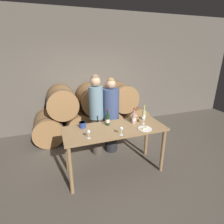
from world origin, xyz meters
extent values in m
plane|color=#564F44|center=(0.00, 0.00, 0.00)|extent=(10.00, 10.00, 0.00)
cube|color=#60594F|center=(0.00, 2.31, 1.60)|extent=(10.00, 0.12, 3.20)
cylinder|color=#9E7042|center=(-1.16, 1.70, 0.36)|extent=(0.72, 0.97, 0.72)
cylinder|color=#2D2D33|center=(-1.16, 1.40, 0.36)|extent=(0.73, 0.02, 0.73)
cylinder|color=#2D2D33|center=(-1.16, 2.01, 0.36)|extent=(0.73, 0.03, 0.73)
cylinder|color=#9E7042|center=(-0.39, 1.70, 0.36)|extent=(0.72, 0.97, 0.72)
cylinder|color=#2D2D33|center=(-0.39, 1.40, 0.36)|extent=(0.73, 0.02, 0.73)
cylinder|color=#2D2D33|center=(-0.39, 2.01, 0.36)|extent=(0.73, 0.03, 0.73)
cylinder|color=#9E7042|center=(0.39, 1.70, 0.36)|extent=(0.72, 0.97, 0.72)
cylinder|color=#2D2D33|center=(0.39, 1.40, 0.36)|extent=(0.73, 0.02, 0.73)
cylinder|color=#2D2D33|center=(0.39, 2.01, 0.36)|extent=(0.73, 0.03, 0.73)
cylinder|color=#9E7042|center=(1.16, 1.70, 0.36)|extent=(0.72, 0.97, 0.72)
cylinder|color=#2D2D33|center=(1.16, 1.40, 0.36)|extent=(0.73, 0.02, 0.73)
cylinder|color=#2D2D33|center=(1.16, 2.01, 0.36)|extent=(0.73, 0.03, 0.73)
cylinder|color=#9E7042|center=(-0.77, 1.70, 1.01)|extent=(0.72, 0.97, 0.72)
cylinder|color=#2D2D33|center=(-0.77, 1.40, 1.01)|extent=(0.73, 0.02, 0.73)
cylinder|color=#2D2D33|center=(-0.77, 2.01, 1.01)|extent=(0.73, 0.03, 0.73)
cylinder|color=#9E7042|center=(0.00, 1.70, 1.01)|extent=(0.72, 0.97, 0.72)
cylinder|color=#2D2D33|center=(0.00, 1.40, 1.01)|extent=(0.73, 0.02, 0.73)
cylinder|color=#2D2D33|center=(0.00, 2.01, 1.01)|extent=(0.73, 0.03, 0.73)
cylinder|color=#9E7042|center=(0.77, 1.70, 1.01)|extent=(0.72, 0.97, 0.72)
cylinder|color=#2D2D33|center=(0.77, 1.40, 1.01)|extent=(0.73, 0.02, 0.73)
cylinder|color=#2D2D33|center=(0.77, 2.01, 1.01)|extent=(0.73, 0.03, 0.73)
cylinder|color=#99754C|center=(-0.84, -0.30, 0.43)|extent=(0.06, 0.06, 0.87)
cylinder|color=#99754C|center=(0.84, -0.30, 0.43)|extent=(0.06, 0.06, 0.87)
cylinder|color=#99754C|center=(-0.84, 0.30, 0.43)|extent=(0.06, 0.06, 0.87)
cylinder|color=#99754C|center=(0.84, 0.30, 0.43)|extent=(0.06, 0.06, 0.87)
cube|color=#99754C|center=(0.00, 0.00, 0.89)|extent=(1.81, 0.72, 0.04)
cylinder|color=#4C4238|center=(-0.14, 0.72, 0.42)|extent=(0.24, 0.24, 0.85)
cylinder|color=gray|center=(-0.14, 0.72, 1.18)|extent=(0.30, 0.30, 0.67)
sphere|color=tan|center=(-0.14, 0.72, 1.62)|extent=(0.21, 0.21, 0.21)
sphere|color=#75604C|center=(-0.14, 0.73, 1.68)|extent=(0.17, 0.17, 0.17)
cylinder|color=#232326|center=(0.18, 0.72, 0.40)|extent=(0.28, 0.28, 0.81)
cylinder|color=#3D4C75|center=(0.18, 0.72, 1.13)|extent=(0.34, 0.34, 0.64)
sphere|color=tan|center=(0.18, 0.72, 1.55)|extent=(0.20, 0.20, 0.20)
sphere|color=olive|center=(0.18, 0.73, 1.60)|extent=(0.16, 0.16, 0.16)
cylinder|color=#193819|center=(-0.08, 0.16, 1.01)|extent=(0.07, 0.07, 0.20)
cylinder|color=#193819|center=(-0.08, 0.16, 1.15)|extent=(0.03, 0.03, 0.09)
cylinder|color=maroon|center=(-0.08, 0.16, 1.21)|extent=(0.03, 0.03, 0.02)
cylinder|color=white|center=(-0.08, 0.16, 0.99)|extent=(0.08, 0.08, 0.06)
cylinder|color=#ADBC7F|center=(0.67, 0.17, 1.00)|extent=(0.07, 0.07, 0.19)
cylinder|color=#ADBC7F|center=(0.67, 0.17, 1.14)|extent=(0.03, 0.03, 0.09)
cylinder|color=gold|center=(0.67, 0.17, 1.19)|extent=(0.03, 0.03, 0.02)
cylinder|color=white|center=(0.67, 0.17, 0.99)|extent=(0.08, 0.08, 0.06)
cylinder|color=#BC8E93|center=(0.41, 0.07, 1.01)|extent=(0.07, 0.07, 0.19)
cylinder|color=#BC8E93|center=(0.41, 0.07, 1.15)|extent=(0.03, 0.03, 0.09)
cylinder|color=maroon|center=(0.41, 0.07, 1.20)|extent=(0.03, 0.03, 0.02)
cylinder|color=white|center=(0.41, 0.07, 0.99)|extent=(0.08, 0.08, 0.06)
cylinder|color=navy|center=(-0.53, 0.21, 0.96)|extent=(0.12, 0.12, 0.10)
cylinder|color=navy|center=(-0.53, 0.21, 1.01)|extent=(0.13, 0.13, 0.01)
cylinder|color=olive|center=(0.49, 0.22, 0.94)|extent=(0.19, 0.19, 0.06)
ellipsoid|color=tan|center=(0.49, 0.22, 1.00)|extent=(0.14, 0.08, 0.07)
cylinder|color=white|center=(0.48, -0.22, 0.92)|extent=(0.24, 0.24, 0.01)
cube|color=beige|center=(0.53, -0.20, 0.93)|extent=(0.07, 0.06, 0.02)
cube|color=#E0CC7F|center=(0.43, -0.25, 0.93)|extent=(0.07, 0.06, 0.02)
cylinder|color=white|center=(-0.51, -0.23, 0.91)|extent=(0.06, 0.06, 0.00)
cylinder|color=white|center=(-0.51, -0.23, 0.96)|extent=(0.01, 0.01, 0.08)
sphere|color=white|center=(-0.51, -0.23, 1.02)|extent=(0.06, 0.06, 0.06)
cylinder|color=white|center=(0.01, -0.29, 0.91)|extent=(0.06, 0.06, 0.00)
cylinder|color=white|center=(0.01, -0.29, 0.96)|extent=(0.01, 0.01, 0.08)
sphere|color=white|center=(0.01, -0.29, 1.02)|extent=(0.06, 0.06, 0.06)
cylinder|color=white|center=(0.56, -0.01, 0.91)|extent=(0.06, 0.06, 0.00)
cylinder|color=white|center=(0.56, -0.01, 0.96)|extent=(0.01, 0.01, 0.08)
sphere|color=white|center=(0.56, -0.01, 1.02)|extent=(0.06, 0.06, 0.06)
camera|label=1|loc=(-0.98, -2.64, 2.22)|focal=28.00mm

